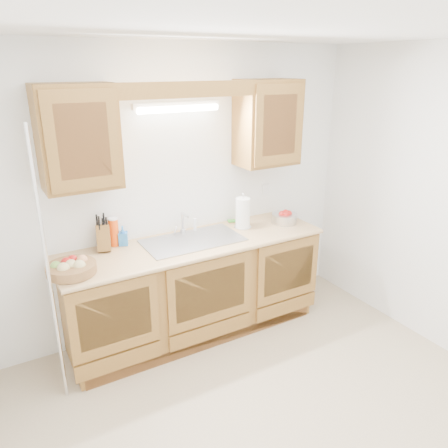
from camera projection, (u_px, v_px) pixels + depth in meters
room at (279, 253)px, 2.63m from camera, size 3.52×3.50×2.50m
base_cabinets at (194, 289)px, 3.88m from camera, size 2.20×0.60×0.86m
countertop at (194, 244)px, 3.72m from camera, size 2.30×0.63×0.04m
upper_cabinet_left at (78, 138)px, 3.13m from camera, size 0.55×0.33×0.75m
upper_cabinet_right at (267, 123)px, 3.90m from camera, size 0.55×0.33×0.75m
valance at (190, 89)px, 3.29m from camera, size 2.20×0.05×0.12m
fluorescent_fixture at (178, 107)px, 3.52m from camera, size 0.76×0.08×0.08m
sink at (193, 248)px, 3.75m from camera, size 0.84×0.46×0.36m
wire_shelf_pole at (49, 274)px, 2.91m from camera, size 0.03×0.03×2.00m
outlet_plate at (266, 190)px, 4.32m from camera, size 0.08×0.01×0.12m
fruit_basket at (71, 267)px, 3.13m from camera, size 0.41×0.41×0.11m
knife_block at (104, 237)px, 3.51m from camera, size 0.15×0.20×0.31m
orange_canister at (114, 232)px, 3.59m from camera, size 0.09×0.09×0.24m
soap_bottle at (123, 236)px, 3.62m from camera, size 0.10×0.10×0.17m
sponge at (233, 221)px, 4.17m from camera, size 0.11×0.09×0.02m
paper_towel at (243, 213)px, 3.98m from camera, size 0.16×0.16×0.33m
apple_bowl at (284, 218)px, 4.13m from camera, size 0.28×0.28×0.12m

